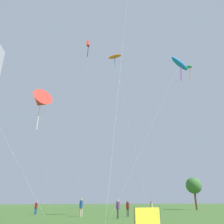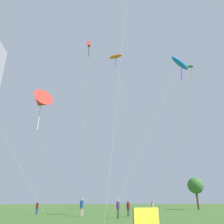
{
  "view_description": "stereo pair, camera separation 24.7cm",
  "coord_description": "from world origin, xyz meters",
  "px_view_note": "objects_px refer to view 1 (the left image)",
  "views": [
    {
      "loc": [
        -5.3,
        -12.37,
        1.53
      ],
      "look_at": [
        2.08,
        8.15,
        10.46
      ],
      "focal_mm": 35.15,
      "sensor_mm": 36.0,
      "label": 1
    },
    {
      "loc": [
        -5.07,
        -12.45,
        1.53
      ],
      "look_at": [
        2.08,
        8.15,
        10.46
      ],
      "focal_mm": 35.15,
      "sensor_mm": 36.0,
      "label": 2
    }
  ],
  "objects_px": {
    "person_standing_0": "(81,206)",
    "person_standing_4": "(36,207)",
    "kite_flying_4": "(180,64)",
    "kite_flying_6": "(189,67)",
    "person_standing_2": "(151,206)",
    "event_banner": "(148,216)",
    "person_standing_1": "(128,207)",
    "park_tree_0": "(194,186)",
    "kite_flying_1": "(40,101)",
    "kite_flying_5": "(88,45)",
    "kite_flying_0": "(115,57)",
    "person_standing_3": "(118,207)"
  },
  "relations": [
    {
      "from": "kite_flying_5",
      "to": "kite_flying_1",
      "type": "bearing_deg",
      "value": -141.98
    },
    {
      "from": "person_standing_1",
      "to": "kite_flying_5",
      "type": "bearing_deg",
      "value": 99.43
    },
    {
      "from": "person_standing_2",
      "to": "person_standing_3",
      "type": "height_order",
      "value": "person_standing_3"
    },
    {
      "from": "person_standing_4",
      "to": "event_banner",
      "type": "bearing_deg",
      "value": -56.79
    },
    {
      "from": "kite_flying_4",
      "to": "kite_flying_6",
      "type": "bearing_deg",
      "value": 45.12
    },
    {
      "from": "person_standing_0",
      "to": "kite_flying_6",
      "type": "relative_size",
      "value": 0.06
    },
    {
      "from": "person_standing_1",
      "to": "person_standing_2",
      "type": "relative_size",
      "value": 1.02
    },
    {
      "from": "kite_flying_1",
      "to": "event_banner",
      "type": "xyz_separation_m",
      "value": [
        7.46,
        -14.7,
        -13.44
      ]
    },
    {
      "from": "kite_flying_6",
      "to": "person_standing_1",
      "type": "bearing_deg",
      "value": -153.38
    },
    {
      "from": "park_tree_0",
      "to": "event_banner",
      "type": "distance_m",
      "value": 35.76
    },
    {
      "from": "kite_flying_0",
      "to": "kite_flying_6",
      "type": "relative_size",
      "value": 0.93
    },
    {
      "from": "person_standing_1",
      "to": "event_banner",
      "type": "bearing_deg",
      "value": -115.96
    },
    {
      "from": "person_standing_3",
      "to": "kite_flying_5",
      "type": "xyz_separation_m",
      "value": [
        -1.21,
        12.18,
        28.96
      ]
    },
    {
      "from": "kite_flying_4",
      "to": "person_standing_4",
      "type": "bearing_deg",
      "value": 139.11
    },
    {
      "from": "kite_flying_1",
      "to": "kite_flying_6",
      "type": "height_order",
      "value": "kite_flying_6"
    },
    {
      "from": "person_standing_2",
      "to": "person_standing_3",
      "type": "relative_size",
      "value": 0.92
    },
    {
      "from": "person_standing_0",
      "to": "person_standing_4",
      "type": "xyz_separation_m",
      "value": [
        -4.59,
        5.95,
        -0.17
      ]
    },
    {
      "from": "person_standing_1",
      "to": "event_banner",
      "type": "xyz_separation_m",
      "value": [
        -3.24,
        -10.63,
        -0.28
      ]
    },
    {
      "from": "kite_flying_6",
      "to": "event_banner",
      "type": "distance_m",
      "value": 44.35
    },
    {
      "from": "kite_flying_6",
      "to": "park_tree_0",
      "type": "xyz_separation_m",
      "value": [
        0.27,
        4.2,
        -26.3
      ]
    },
    {
      "from": "person_standing_3",
      "to": "kite_flying_6",
      "type": "height_order",
      "value": "kite_flying_6"
    },
    {
      "from": "kite_flying_0",
      "to": "kite_flying_6",
      "type": "height_order",
      "value": "kite_flying_6"
    },
    {
      "from": "person_standing_0",
      "to": "event_banner",
      "type": "height_order",
      "value": "person_standing_0"
    },
    {
      "from": "person_standing_4",
      "to": "person_standing_2",
      "type": "bearing_deg",
      "value": 5.81
    },
    {
      "from": "person_standing_0",
      "to": "person_standing_3",
      "type": "distance_m",
      "value": 5.02
    },
    {
      "from": "person_standing_2",
      "to": "kite_flying_0",
      "type": "relative_size",
      "value": 0.05
    },
    {
      "from": "person_standing_2",
      "to": "person_standing_4",
      "type": "relative_size",
      "value": 1.02
    },
    {
      "from": "kite_flying_0",
      "to": "kite_flying_5",
      "type": "distance_m",
      "value": 5.82
    },
    {
      "from": "event_banner",
      "to": "person_standing_1",
      "type": "bearing_deg",
      "value": 73.05
    },
    {
      "from": "person_standing_2",
      "to": "kite_flying_4",
      "type": "height_order",
      "value": "kite_flying_4"
    },
    {
      "from": "kite_flying_1",
      "to": "kite_flying_5",
      "type": "relative_size",
      "value": 0.51
    },
    {
      "from": "kite_flying_5",
      "to": "person_standing_4",
      "type": "bearing_deg",
      "value": -161.55
    },
    {
      "from": "person_standing_4",
      "to": "park_tree_0",
      "type": "xyz_separation_m",
      "value": [
        31.01,
        7.06,
        3.68
      ]
    },
    {
      "from": "person_standing_3",
      "to": "kite_flying_1",
      "type": "xyz_separation_m",
      "value": [
        -8.63,
        6.39,
        13.1
      ]
    },
    {
      "from": "person_standing_4",
      "to": "event_banner",
      "type": "xyz_separation_m",
      "value": [
        6.23,
        -18.43,
        -0.24
      ]
    },
    {
      "from": "person_standing_4",
      "to": "kite_flying_4",
      "type": "xyz_separation_m",
      "value": [
        14.98,
        -12.97,
        16.97
      ]
    },
    {
      "from": "person_standing_0",
      "to": "kite_flying_5",
      "type": "distance_m",
      "value": 30.02
    },
    {
      "from": "person_standing_0",
      "to": "kite_flying_6",
      "type": "xyz_separation_m",
      "value": [
        26.14,
        8.81,
        29.81
      ]
    },
    {
      "from": "kite_flying_1",
      "to": "kite_flying_5",
      "type": "bearing_deg",
      "value": 38.02
    },
    {
      "from": "kite_flying_6",
      "to": "person_standing_0",
      "type": "bearing_deg",
      "value": -161.38
    },
    {
      "from": "person_standing_1",
      "to": "park_tree_0",
      "type": "height_order",
      "value": "park_tree_0"
    },
    {
      "from": "kite_flying_6",
      "to": "park_tree_0",
      "type": "bearing_deg",
      "value": 86.27
    },
    {
      "from": "kite_flying_4",
      "to": "kite_flying_5",
      "type": "distance_m",
      "value": 21.2
    },
    {
      "from": "person_standing_0",
      "to": "kite_flying_0",
      "type": "distance_m",
      "value": 29.99
    },
    {
      "from": "person_standing_2",
      "to": "person_standing_4",
      "type": "bearing_deg",
      "value": 157.44
    },
    {
      "from": "kite_flying_0",
      "to": "kite_flying_1",
      "type": "bearing_deg",
      "value": -154.74
    },
    {
      "from": "person_standing_0",
      "to": "person_standing_4",
      "type": "distance_m",
      "value": 7.52
    },
    {
      "from": "kite_flying_4",
      "to": "park_tree_0",
      "type": "distance_m",
      "value": 28.89
    },
    {
      "from": "person_standing_3",
      "to": "person_standing_4",
      "type": "bearing_deg",
      "value": -140.06
    },
    {
      "from": "person_standing_1",
      "to": "person_standing_3",
      "type": "distance_m",
      "value": 3.11
    }
  ]
}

